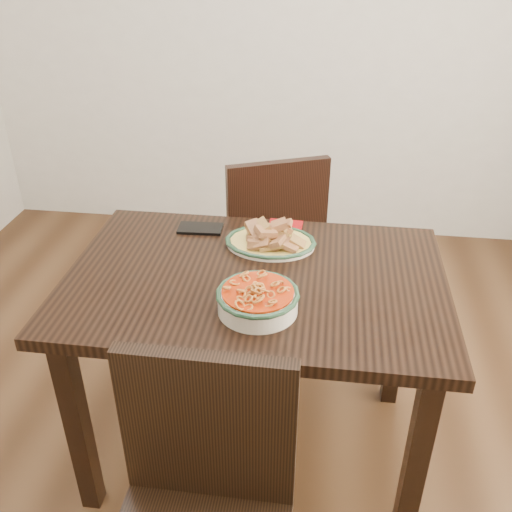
# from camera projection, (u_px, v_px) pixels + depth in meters

# --- Properties ---
(floor) EXTENTS (3.50, 3.50, 0.00)m
(floor) POSITION_uv_depth(u_px,v_px,m) (235.00, 435.00, 2.18)
(floor) COLOR #382211
(floor) RESTS_ON ground
(wall_back) EXTENTS (3.50, 0.10, 2.60)m
(wall_back) POSITION_uv_depth(u_px,v_px,m) (286.00, 7.00, 3.01)
(wall_back) COLOR beige
(wall_back) RESTS_ON ground
(dining_table) EXTENTS (1.17, 0.78, 0.75)m
(dining_table) POSITION_uv_depth(u_px,v_px,m) (255.00, 303.00, 1.81)
(dining_table) COLOR black
(dining_table) RESTS_ON ground
(chair_far) EXTENTS (0.55, 0.55, 0.89)m
(chair_far) POSITION_uv_depth(u_px,v_px,m) (270.00, 237.00, 2.50)
(chair_far) COLOR black
(chair_far) RESTS_ON ground
(fish_plate) EXTENTS (0.30, 0.23, 0.11)m
(fish_plate) POSITION_uv_depth(u_px,v_px,m) (271.00, 234.00, 1.90)
(fish_plate) COLOR beige
(fish_plate) RESTS_ON dining_table
(noodle_bowl) EXTENTS (0.24, 0.24, 0.08)m
(noodle_bowl) POSITION_uv_depth(u_px,v_px,m) (258.00, 297.00, 1.58)
(noodle_bowl) COLOR beige
(noodle_bowl) RESTS_ON dining_table
(smartphone) EXTENTS (0.16, 0.09, 0.01)m
(smartphone) POSITION_uv_depth(u_px,v_px,m) (200.00, 228.00, 2.02)
(smartphone) COLOR black
(smartphone) RESTS_ON dining_table
(napkin) EXTENTS (0.12, 0.11, 0.01)m
(napkin) POSITION_uv_depth(u_px,v_px,m) (285.00, 227.00, 2.03)
(napkin) COLOR #990B0C
(napkin) RESTS_ON dining_table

